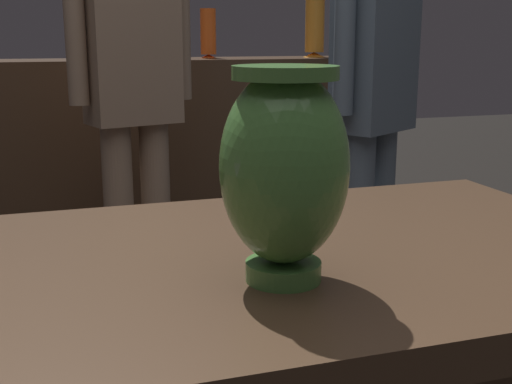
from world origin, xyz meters
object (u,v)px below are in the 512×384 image
(shelf_vase_far_right, at_px, (315,24))
(visitor_near_right, at_px, (374,92))
(visitor_center_back, at_px, (133,82))
(vase_centerpiece, at_px, (284,167))
(shelf_vase_right, at_px, (208,34))

(shelf_vase_far_right, distance_m, visitor_near_right, 0.92)
(visitor_near_right, relative_size, visitor_center_back, 0.97)
(shelf_vase_far_right, height_order, visitor_near_right, visitor_near_right)
(shelf_vase_far_right, xyz_separation_m, visitor_near_right, (-0.13, -0.87, -0.25))
(vase_centerpiece, xyz_separation_m, visitor_near_right, (0.87, 1.43, -0.05))
(shelf_vase_far_right, height_order, visitor_center_back, visitor_center_back)
(shelf_vase_right, bearing_deg, visitor_near_right, -66.63)
(shelf_vase_far_right, xyz_separation_m, shelf_vase_right, (-0.52, 0.02, -0.05))
(shelf_vase_right, xyz_separation_m, visitor_near_right, (0.39, -0.90, -0.20))
(visitor_center_back, bearing_deg, shelf_vase_far_right, -163.80)
(vase_centerpiece, height_order, visitor_center_back, visitor_center_back)
(visitor_center_back, bearing_deg, vase_centerpiece, 72.80)
(shelf_vase_right, relative_size, visitor_near_right, 0.15)
(vase_centerpiece, distance_m, visitor_near_right, 1.67)
(shelf_vase_right, height_order, visitor_near_right, visitor_near_right)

